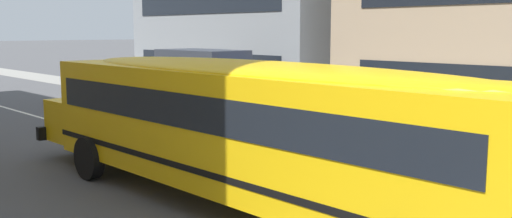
% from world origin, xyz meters
% --- Properties ---
extents(ground_plane, '(400.00, 400.00, 0.00)m').
position_xyz_m(ground_plane, '(0.00, 0.00, 0.00)').
color(ground_plane, '#4C4C4F').
extents(sidewalk_far, '(120.00, 3.00, 0.01)m').
position_xyz_m(sidewalk_far, '(0.00, 8.23, 0.01)').
color(sidewalk_far, gray).
rests_on(sidewalk_far, ground_plane).
extents(lane_centreline, '(110.00, 0.16, 0.01)m').
position_xyz_m(lane_centreline, '(0.00, 0.00, 0.00)').
color(lane_centreline, silver).
rests_on(lane_centreline, ground_plane).
extents(school_bus, '(13.72, 3.25, 3.06)m').
position_xyz_m(school_bus, '(1.65, -1.68, 1.82)').
color(school_bus, yellow).
rests_on(school_bus, ground_plane).
extents(parked_car_silver_past_driveway, '(3.99, 2.06, 1.64)m').
position_xyz_m(parked_car_silver_past_driveway, '(-18.50, 5.64, 0.84)').
color(parked_car_silver_past_driveway, '#B7BABF').
rests_on(parked_car_silver_past_driveway, ground_plane).
extents(box_truck, '(6.06, 2.50, 2.82)m').
position_xyz_m(box_truck, '(-8.87, 5.87, 1.54)').
color(box_truck, navy).
rests_on(box_truck, ground_plane).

